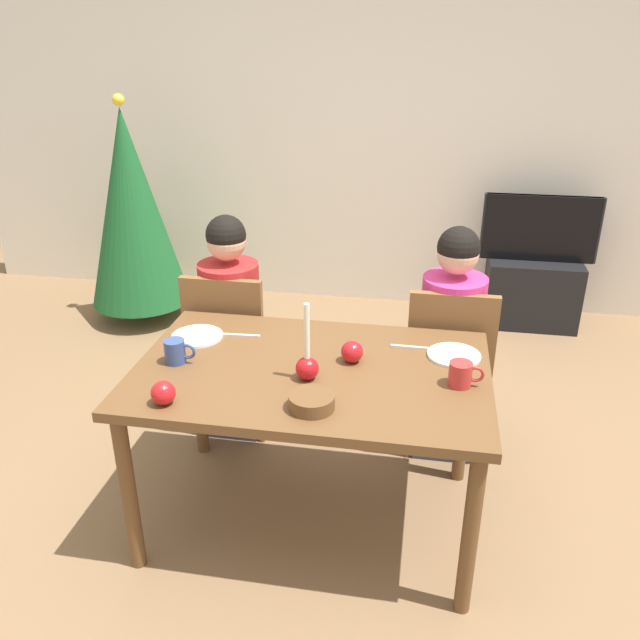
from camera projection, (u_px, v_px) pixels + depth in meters
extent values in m
plane|color=brown|center=(312.00, 516.00, 2.86)|extent=(7.68, 7.68, 0.00)
cube|color=silver|center=(377.00, 129.00, 4.65)|extent=(6.40, 0.10, 2.60)
cube|color=brown|center=(311.00, 373.00, 2.56)|extent=(1.40, 0.90, 0.04)
cylinder|color=brown|center=(129.00, 493.00, 2.47)|extent=(0.06, 0.06, 0.71)
cylinder|color=brown|center=(470.00, 535.00, 2.27)|extent=(0.06, 0.06, 0.71)
cylinder|color=brown|center=(198.00, 390.00, 3.17)|extent=(0.06, 0.06, 0.71)
cylinder|color=brown|center=(464.00, 415.00, 2.97)|extent=(0.06, 0.06, 0.71)
cube|color=brown|center=(236.00, 350.00, 3.39)|extent=(0.40, 0.40, 0.04)
cube|color=brown|center=(223.00, 322.00, 3.12)|extent=(0.40, 0.04, 0.45)
cylinder|color=brown|center=(276.00, 375.00, 3.61)|extent=(0.04, 0.04, 0.41)
cylinder|color=brown|center=(218.00, 370.00, 3.66)|extent=(0.04, 0.04, 0.41)
cylinder|color=brown|center=(261.00, 407.00, 3.30)|extent=(0.04, 0.04, 0.41)
cylinder|color=brown|center=(198.00, 401.00, 3.36)|extent=(0.04, 0.04, 0.41)
cube|color=brown|center=(447.00, 368.00, 3.22)|extent=(0.40, 0.40, 0.04)
cube|color=brown|center=(451.00, 340.00, 2.95)|extent=(0.40, 0.04, 0.45)
cylinder|color=brown|center=(476.00, 392.00, 3.44)|extent=(0.04, 0.04, 0.41)
cylinder|color=brown|center=(411.00, 387.00, 3.49)|extent=(0.04, 0.04, 0.41)
cylinder|color=brown|center=(479.00, 428.00, 3.13)|extent=(0.04, 0.04, 0.41)
cylinder|color=brown|center=(408.00, 421.00, 3.18)|extent=(0.04, 0.04, 0.41)
cube|color=#33384C|center=(236.00, 389.00, 3.43)|extent=(0.28, 0.28, 0.45)
cylinder|color=#AD2323|center=(230.00, 309.00, 3.23)|extent=(0.30, 0.30, 0.48)
sphere|color=tan|center=(226.00, 241.00, 3.09)|extent=(0.19, 0.19, 0.19)
sphere|color=black|center=(226.00, 235.00, 3.07)|extent=(0.19, 0.19, 0.19)
cube|color=#33384C|center=(444.00, 408.00, 3.26)|extent=(0.28, 0.28, 0.45)
cylinder|color=#D1337A|center=(451.00, 325.00, 3.06)|extent=(0.30, 0.30, 0.48)
sphere|color=tan|center=(458.00, 254.00, 2.91)|extent=(0.19, 0.19, 0.19)
sphere|color=black|center=(459.00, 247.00, 2.90)|extent=(0.19, 0.19, 0.19)
cube|color=black|center=(531.00, 292.00, 4.64)|extent=(0.64, 0.40, 0.48)
cube|color=black|center=(540.00, 228.00, 4.45)|extent=(0.79, 0.04, 0.46)
cube|color=black|center=(540.00, 228.00, 4.44)|extent=(0.76, 0.05, 0.46)
cylinder|color=brown|center=(144.00, 308.00, 4.80)|extent=(0.08, 0.08, 0.14)
cone|color=#195628|center=(132.00, 209.00, 4.49)|extent=(0.70, 0.70, 1.36)
sphere|color=yellow|center=(118.00, 100.00, 4.18)|extent=(0.08, 0.08, 0.08)
sphere|color=red|center=(307.00, 368.00, 2.46)|extent=(0.09, 0.09, 0.09)
cylinder|color=#EFE5C6|center=(306.00, 331.00, 2.39)|extent=(0.02, 0.02, 0.22)
cylinder|color=white|center=(197.00, 336.00, 2.80)|extent=(0.22, 0.22, 0.01)
cylinder|color=white|center=(454.00, 355.00, 2.64)|extent=(0.22, 0.22, 0.01)
cylinder|color=#33477F|center=(175.00, 351.00, 2.58)|extent=(0.08, 0.08, 0.10)
torus|color=#33477F|center=(188.00, 351.00, 2.57)|extent=(0.07, 0.01, 0.07)
cylinder|color=#B72D2D|center=(460.00, 374.00, 2.41)|extent=(0.09, 0.09, 0.10)
torus|color=#B72D2D|center=(476.00, 374.00, 2.40)|extent=(0.07, 0.01, 0.07)
cube|color=silver|center=(240.00, 335.00, 2.81)|extent=(0.18, 0.02, 0.01)
cube|color=silver|center=(412.00, 347.00, 2.71)|extent=(0.18, 0.02, 0.01)
cylinder|color=brown|center=(312.00, 402.00, 2.28)|extent=(0.16, 0.16, 0.05)
sphere|color=red|center=(352.00, 352.00, 2.58)|extent=(0.09, 0.09, 0.09)
sphere|color=red|center=(163.00, 393.00, 2.30)|extent=(0.09, 0.09, 0.09)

